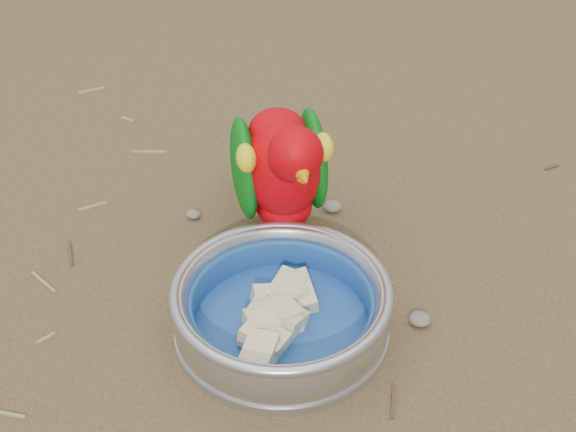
% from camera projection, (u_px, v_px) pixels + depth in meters
% --- Properties ---
extents(ground, '(60.00, 60.00, 0.00)m').
position_uv_depth(ground, '(217.00, 344.00, 0.89)').
color(ground, brown).
extents(food_bowl, '(0.22, 0.22, 0.02)m').
position_uv_depth(food_bowl, '(282.00, 327.00, 0.89)').
color(food_bowl, '#B2B2BA').
rests_on(food_bowl, ground).
extents(bowl_wall, '(0.22, 0.22, 0.04)m').
position_uv_depth(bowl_wall, '(282.00, 306.00, 0.87)').
color(bowl_wall, '#B2B2BA').
rests_on(bowl_wall, food_bowl).
extents(fruit_wedges, '(0.13, 0.13, 0.03)m').
position_uv_depth(fruit_wedges, '(282.00, 311.00, 0.88)').
color(fruit_wedges, beige).
rests_on(fruit_wedges, food_bowl).
extents(lory_parrot, '(0.21, 0.24, 0.18)m').
position_uv_depth(lory_parrot, '(282.00, 179.00, 0.96)').
color(lory_parrot, '#BF0007').
rests_on(lory_parrot, ground).
extents(ground_debris, '(0.90, 0.80, 0.01)m').
position_uv_depth(ground_debris, '(268.00, 286.00, 0.95)').
color(ground_debris, olive).
rests_on(ground_debris, ground).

